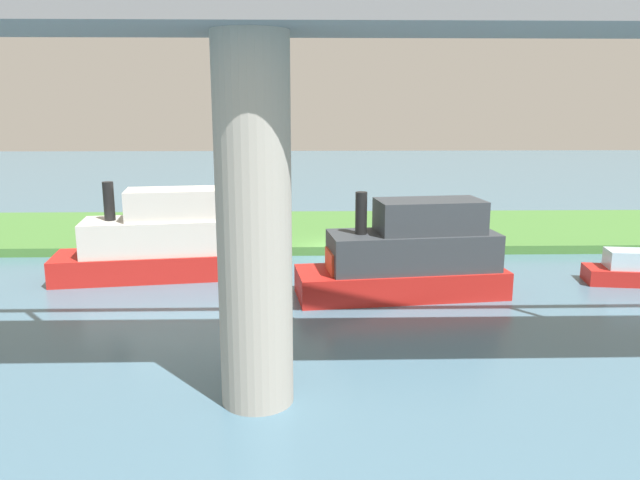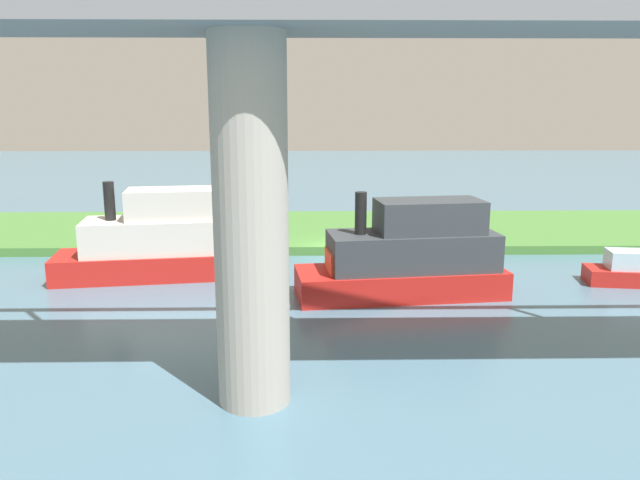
% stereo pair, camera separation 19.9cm
% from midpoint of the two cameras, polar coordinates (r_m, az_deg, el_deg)
% --- Properties ---
extents(ground_plane, '(160.00, 160.00, 0.00)m').
position_cam_midpoint_polar(ground_plane, '(35.47, 1.13, -1.43)').
color(ground_plane, '#476B7F').
extents(grassy_bank, '(80.00, 12.00, 0.50)m').
position_cam_midpoint_polar(grassy_bank, '(41.27, 0.76, 0.89)').
color(grassy_bank, '#427533').
rests_on(grassy_bank, ground).
extents(bridge_pylon, '(2.06, 2.06, 10.26)m').
position_cam_midpoint_polar(bridge_pylon, '(17.22, -6.33, 1.21)').
color(bridge_pylon, '#9E998E').
rests_on(bridge_pylon, ground).
extents(bridge_span, '(70.58, 4.30, 3.25)m').
position_cam_midpoint_polar(bridge_span, '(17.07, -6.80, 20.08)').
color(bridge_span, slate).
rests_on(bridge_span, bridge_pylon).
extents(person_on_bank, '(0.42, 0.42, 1.39)m').
position_cam_midpoint_polar(person_on_bank, '(38.60, -6.08, 1.46)').
color(person_on_bank, '#2D334C').
rests_on(person_on_bank, grassy_bank).
extents(mooring_post, '(0.20, 0.20, 0.87)m').
position_cam_midpoint_polar(mooring_post, '(38.26, 14.40, 0.63)').
color(mooring_post, brown).
rests_on(mooring_post, grassy_bank).
extents(pontoon_yellow, '(9.67, 4.40, 4.77)m').
position_cam_midpoint_polar(pontoon_yellow, '(31.88, -14.65, -0.15)').
color(pontoon_yellow, red).
rests_on(pontoon_yellow, ground).
extents(skiff_small, '(9.52, 4.17, 4.71)m').
position_cam_midpoint_polar(skiff_small, '(28.09, 7.82, -1.56)').
color(skiff_small, red).
rests_on(skiff_small, ground).
extents(motorboat_white, '(5.07, 2.43, 1.62)m').
position_cam_midpoint_polar(motorboat_white, '(33.41, 26.58, -2.60)').
color(motorboat_white, red).
rests_on(motorboat_white, ground).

